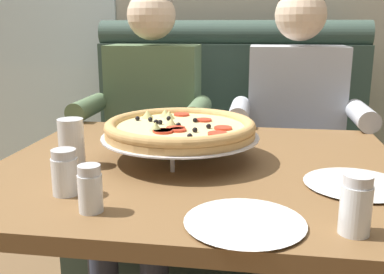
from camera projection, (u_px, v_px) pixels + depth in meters
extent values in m
cube|color=#384C42|center=(222.00, 213.00, 2.13)|extent=(1.39, 0.60, 0.46)
cube|color=#384C42|center=(230.00, 105.00, 2.39)|extent=(1.39, 0.18, 0.65)
cylinder|color=#384C42|center=(231.00, 34.00, 2.30)|extent=(1.39, 0.14, 0.14)
cube|color=brown|center=(199.00, 170.00, 1.23)|extent=(1.11, 0.95, 0.04)
cylinder|color=black|center=(92.00, 220.00, 1.78)|extent=(0.06, 0.06, 0.69)
cylinder|color=black|center=(344.00, 237.00, 1.64)|extent=(0.06, 0.06, 0.69)
cube|color=#2D3342|center=(143.00, 165.00, 1.86)|extent=(0.34, 0.40, 0.15)
cylinder|color=#2D3342|center=(104.00, 259.00, 1.71)|extent=(0.11, 0.11, 0.46)
cylinder|color=#2D3342|center=(154.00, 263.00, 1.68)|extent=(0.11, 0.11, 0.46)
cube|color=#56704C|center=(155.00, 108.00, 2.02)|extent=(0.40, 0.22, 0.56)
cylinder|color=#56704C|center=(88.00, 107.00, 1.84)|extent=(0.08, 0.28, 0.08)
cylinder|color=#56704C|center=(198.00, 110.00, 1.77)|extent=(0.08, 0.28, 0.08)
sphere|color=beige|center=(151.00, 15.00, 1.90)|extent=(0.21, 0.21, 0.21)
sphere|color=gray|center=(152.00, 7.00, 1.91)|extent=(0.19, 0.19, 0.19)
cube|color=#2D3342|center=(296.00, 172.00, 1.77)|extent=(0.34, 0.40, 0.15)
cylinder|color=#2D3342|center=(268.00, 272.00, 1.62)|extent=(0.11, 0.11, 0.46)
cube|color=#B2B7C1|center=(295.00, 111.00, 1.93)|extent=(0.40, 0.22, 0.56)
cylinder|color=#B2B7C1|center=(239.00, 112.00, 1.75)|extent=(0.08, 0.28, 0.08)
cylinder|color=#B2B7C1|center=(362.00, 115.00, 1.68)|extent=(0.08, 0.28, 0.08)
sphere|color=beige|center=(301.00, 15.00, 1.81)|extent=(0.21, 0.21, 0.21)
sphere|color=black|center=(301.00, 6.00, 1.81)|extent=(0.19, 0.19, 0.19)
cylinder|color=silver|center=(172.00, 160.00, 1.15)|extent=(0.01, 0.01, 0.07)
cylinder|color=silver|center=(151.00, 141.00, 1.33)|extent=(0.01, 0.01, 0.07)
cylinder|color=silver|center=(217.00, 144.00, 1.30)|extent=(0.01, 0.01, 0.07)
torus|color=silver|center=(180.00, 139.00, 1.25)|extent=(0.24, 0.24, 0.01)
cylinder|color=silver|center=(180.00, 136.00, 1.25)|extent=(0.44, 0.44, 0.00)
cylinder|color=tan|center=(180.00, 132.00, 1.25)|extent=(0.42, 0.42, 0.02)
torus|color=tan|center=(180.00, 126.00, 1.24)|extent=(0.42, 0.42, 0.03)
cylinder|color=beige|center=(180.00, 127.00, 1.24)|extent=(0.36, 0.36, 0.01)
cylinder|color=red|center=(223.00, 128.00, 1.20)|extent=(0.05, 0.05, 0.01)
cylinder|color=red|center=(163.00, 131.00, 1.16)|extent=(0.05, 0.05, 0.01)
cylinder|color=red|center=(218.00, 134.00, 1.14)|extent=(0.05, 0.05, 0.01)
cylinder|color=red|center=(178.00, 130.00, 1.18)|extent=(0.04, 0.04, 0.01)
cylinder|color=red|center=(181.00, 114.00, 1.38)|extent=(0.05, 0.05, 0.01)
cylinder|color=red|center=(204.00, 120.00, 1.30)|extent=(0.05, 0.05, 0.01)
cylinder|color=red|center=(176.00, 128.00, 1.20)|extent=(0.05, 0.05, 0.01)
cylinder|color=red|center=(162.00, 131.00, 1.17)|extent=(0.05, 0.05, 0.01)
sphere|color=black|center=(190.00, 136.00, 1.10)|extent=(0.01, 0.01, 0.01)
sphere|color=black|center=(138.00, 118.00, 1.31)|extent=(0.01, 0.01, 0.01)
sphere|color=black|center=(156.00, 122.00, 1.26)|extent=(0.01, 0.01, 0.01)
sphere|color=black|center=(150.00, 119.00, 1.29)|extent=(0.01, 0.01, 0.01)
sphere|color=black|center=(195.00, 120.00, 1.28)|extent=(0.01, 0.01, 0.01)
sphere|color=black|center=(195.00, 130.00, 1.16)|extent=(0.01, 0.01, 0.01)
sphere|color=black|center=(179.00, 125.00, 1.22)|extent=(0.01, 0.01, 0.01)
sphere|color=black|center=(169.00, 118.00, 1.31)|extent=(0.01, 0.01, 0.01)
sphere|color=black|center=(209.00, 126.00, 1.21)|extent=(0.01, 0.01, 0.01)
sphere|color=black|center=(160.00, 122.00, 1.26)|extent=(0.01, 0.01, 0.01)
cone|color=#CCC675|center=(155.00, 127.00, 1.18)|extent=(0.04, 0.04, 0.02)
cone|color=#CCC675|center=(165.00, 113.00, 1.36)|extent=(0.04, 0.04, 0.02)
cone|color=#CCC675|center=(169.00, 115.00, 1.33)|extent=(0.04, 0.04, 0.02)
cone|color=#CCC675|center=(147.00, 114.00, 1.34)|extent=(0.04, 0.04, 0.02)
cone|color=#CCC675|center=(171.00, 122.00, 1.22)|extent=(0.04, 0.04, 0.02)
cylinder|color=white|center=(355.00, 210.00, 0.80)|extent=(0.06, 0.06, 0.09)
cylinder|color=#4C6633|center=(354.00, 220.00, 0.81)|extent=(0.05, 0.05, 0.05)
cylinder|color=silver|center=(358.00, 180.00, 0.79)|extent=(0.05, 0.05, 0.02)
cylinder|color=white|center=(65.00, 176.00, 0.99)|extent=(0.06, 0.06, 0.08)
cylinder|color=silver|center=(66.00, 186.00, 1.00)|extent=(0.05, 0.05, 0.04)
cylinder|color=silver|center=(64.00, 154.00, 0.98)|extent=(0.05, 0.05, 0.02)
cylinder|color=white|center=(90.00, 193.00, 0.90)|extent=(0.05, 0.05, 0.08)
cylinder|color=#A82D19|center=(91.00, 199.00, 0.90)|extent=(0.04, 0.04, 0.05)
cylinder|color=silver|center=(89.00, 170.00, 0.89)|extent=(0.05, 0.05, 0.02)
cylinder|color=white|center=(245.00, 223.00, 0.85)|extent=(0.16, 0.16, 0.01)
cone|color=white|center=(245.00, 218.00, 0.85)|extent=(0.23, 0.23, 0.01)
cylinder|color=white|center=(356.00, 185.00, 1.05)|extent=(0.17, 0.17, 0.01)
cone|color=white|center=(356.00, 181.00, 1.05)|extent=(0.24, 0.24, 0.01)
cylinder|color=silver|center=(71.00, 142.00, 1.19)|extent=(0.07, 0.07, 0.13)
cylinder|color=gold|center=(72.00, 154.00, 1.20)|extent=(0.06, 0.06, 0.06)
cylinder|color=black|center=(74.00, 139.00, 3.55)|extent=(0.02, 0.02, 0.44)
cylinder|color=black|center=(88.00, 132.00, 3.80)|extent=(0.02, 0.02, 0.44)
cylinder|color=black|center=(44.00, 137.00, 3.60)|extent=(0.02, 0.02, 0.44)
cylinder|color=black|center=(60.00, 130.00, 3.85)|extent=(0.02, 0.02, 0.44)
cylinder|color=black|center=(65.00, 108.00, 3.64)|extent=(0.40, 0.40, 0.02)
cube|color=black|center=(45.00, 82.00, 3.63)|extent=(0.04, 0.32, 0.42)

